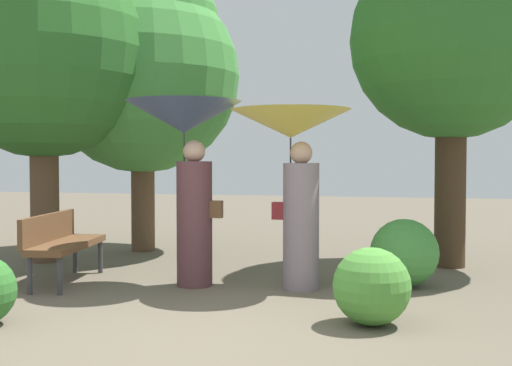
# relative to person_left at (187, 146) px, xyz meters

# --- Properties ---
(ground_plane) EXTENTS (40.00, 40.00, 0.00)m
(ground_plane) POSITION_rel_person_left_xyz_m (0.71, -2.12, -1.64)
(ground_plane) COLOR brown
(person_left) EXTENTS (1.36, 1.36, 2.17)m
(person_left) POSITION_rel_person_left_xyz_m (0.00, 0.00, 0.00)
(person_left) COLOR #563338
(person_left) RESTS_ON ground
(person_right) EXTENTS (1.38, 1.38, 2.06)m
(person_right) POSITION_rel_person_left_xyz_m (1.25, 0.11, -0.08)
(person_right) COLOR gray
(person_right) RESTS_ON ground
(park_bench) EXTENTS (0.71, 1.56, 0.83)m
(park_bench) POSITION_rel_person_left_xyz_m (-1.53, -0.21, -1.13)
(park_bench) COLOR #38383D
(park_bench) RESTS_ON ground
(tree_near_left) EXTENTS (3.13, 3.13, 4.83)m
(tree_near_left) POSITION_rel_person_left_xyz_m (-1.65, 2.49, 1.43)
(tree_near_left) COLOR brown
(tree_near_left) RESTS_ON ground
(tree_near_right) EXTENTS (2.78, 2.78, 5.10)m
(tree_near_right) POSITION_rel_person_left_xyz_m (3.10, 2.06, 1.77)
(tree_near_right) COLOR #42301E
(tree_near_right) RESTS_ON ground
(tree_mid_left) EXTENTS (3.06, 3.06, 5.07)m
(tree_mid_left) POSITION_rel_person_left_xyz_m (-2.59, 1.14, 1.65)
(tree_mid_left) COLOR brown
(tree_mid_left) RESTS_ON ground
(bush_path_right) EXTENTS (0.79, 0.79, 0.79)m
(bush_path_right) POSITION_rel_person_left_xyz_m (2.49, 0.50, -1.24)
(bush_path_right) COLOR #428C3D
(bush_path_right) RESTS_ON ground
(bush_behind_bench) EXTENTS (0.70, 0.70, 0.70)m
(bush_behind_bench) POSITION_rel_person_left_xyz_m (2.21, -1.31, -1.29)
(bush_behind_bench) COLOR #4C9338
(bush_behind_bench) RESTS_ON ground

